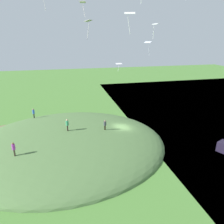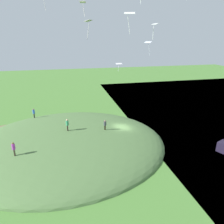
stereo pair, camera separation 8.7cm
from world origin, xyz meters
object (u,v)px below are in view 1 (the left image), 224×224
kite_2 (88,22)px  kite_7 (83,3)px  kite_3 (148,43)px  kite_9 (130,14)px  kite_1 (155,25)px  person_with_child (67,124)px  person_near_shore (33,112)px  person_watching_kites (14,147)px  kite_10 (119,64)px  person_on_hilltop (105,124)px

kite_2 → kite_7: bearing=-77.9°
kite_2 → kite_3: kite_2 is taller
kite_2 → kite_9: (-3.11, 6.76, 0.29)m
kite_1 → kite_7: 11.04m
person_with_child → person_near_shore: bearing=23.1°
person_with_child → kite_3: kite_3 is taller
person_watching_kites → kite_7: (-9.57, -5.24, 16.47)m
person_near_shore → kite_3: 24.11m
kite_1 → kite_7: (6.11, -8.71, 2.94)m
kite_10 → kite_3: bearing=-133.1°
kite_10 → person_near_shore: bearing=-36.6°
person_watching_kites → kite_7: 19.76m
kite_2 → kite_9: kite_9 is taller
kite_3 → kite_10: size_ratio=2.12×
kite_3 → kite_1: bearing=69.6°
kite_2 → person_watching_kites: bearing=18.9°
person_with_child → kite_1: 18.24m
person_near_shore → kite_2: size_ratio=0.80×
person_with_child → kite_2: bearing=-127.0°
kite_2 → kite_9: 7.45m
person_with_child → kite_3: (-14.91, -6.73, 11.18)m
person_with_child → kite_2: (-3.48, 1.74, 13.86)m
person_near_shore → person_watching_kites: (0.61, 14.01, 0.49)m
person_watching_kites → kite_10: 17.16m
kite_3 → kite_9: 17.60m
person_on_hilltop → kite_1: size_ratio=1.04×
kite_2 → person_near_shore: bearing=-48.6°
kite_1 → kite_7: bearing=-55.0°
person_near_shore → person_watching_kites: person_watching_kites is taller
kite_2 → kite_1: bearing=129.7°
person_with_child → person_on_hilltop: (-5.60, 0.59, -0.36)m
kite_3 → kite_10: (7.34, 7.84, -2.57)m
kite_7 → kite_9: kite_7 is taller
kite_1 → kite_3: (-5.72, -15.35, -2.00)m
kite_1 → kite_9: 2.78m
person_with_child → kite_7: bearing=-98.8°
kite_1 → kite_10: (1.62, -7.51, -4.57)m
person_with_child → kite_3: bearing=-76.1°
person_near_shore → kite_10: kite_10 is taller
kite_9 → kite_1: bearing=177.2°
person_near_shore → kite_9: size_ratio=0.92×
person_with_child → kite_9: kite_9 is taller
person_near_shore → kite_3: kite_3 is taller
kite_9 → kite_10: 9.28m
kite_1 → kite_10: bearing=-77.8°
person_watching_kites → kite_10: size_ratio=1.61×
kite_7 → person_on_hilltop: bearing=164.9°
person_near_shore → kite_7: bearing=104.5°
kite_1 → kite_2: 8.98m
person_on_hilltop → kite_1: bearing=-44.0°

